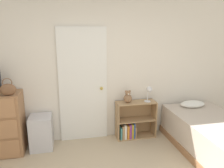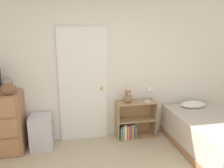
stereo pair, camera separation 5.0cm
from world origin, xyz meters
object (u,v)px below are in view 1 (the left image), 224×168
bookshelf (132,123)px  teddy_bear (128,97)px  handbag (8,89)px  storage_bin (41,132)px  desk_lamp (149,91)px  bed (213,135)px

bookshelf → teddy_bear: bearing=-176.4°
handbag → storage_bin: 0.93m
storage_bin → desk_lamp: (1.90, 0.01, 0.61)m
handbag → bed: 3.30m
desk_lamp → bed: size_ratio=0.16×
bookshelf → teddy_bear: 0.52m
handbag → storage_bin: size_ratio=0.47×
desk_lamp → bookshelf: bearing=170.6°
storage_bin → desk_lamp: size_ratio=1.97×
handbag → desk_lamp: size_ratio=0.92×
handbag → bed: handbag is taller
teddy_bear → desk_lamp: 0.40m
teddy_bear → desk_lamp: (0.38, -0.04, 0.11)m
teddy_bear → desk_lamp: desk_lamp is taller
bookshelf → bed: bearing=-33.7°
storage_bin → bed: size_ratio=0.32×
storage_bin → bed: 2.84m
desk_lamp → teddy_bear: bearing=173.8°
bookshelf → desk_lamp: 0.69m
teddy_bear → bed: (1.23, -0.75, -0.50)m
bookshelf → handbag: bearing=-173.3°
bookshelf → desk_lamp: (0.29, -0.05, 0.62)m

